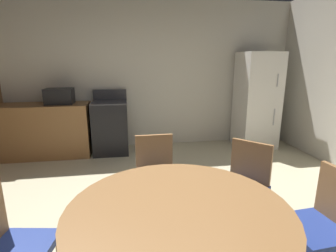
% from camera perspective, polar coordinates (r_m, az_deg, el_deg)
% --- Properties ---
extents(ground_plane, '(14.00, 14.00, 0.00)m').
position_cam_1_polar(ground_plane, '(2.48, -2.37, -25.71)').
color(ground_plane, beige).
extents(wall_back, '(6.18, 0.12, 2.70)m').
position_cam_1_polar(wall_back, '(4.90, -6.87, 11.27)').
color(wall_back, beige).
rests_on(wall_back, ground).
extents(kitchen_counter, '(1.93, 0.60, 0.90)m').
position_cam_1_polar(kitchen_counter, '(4.91, -28.18, -0.96)').
color(kitchen_counter, olive).
rests_on(kitchen_counter, ground).
extents(oven_range, '(0.60, 0.60, 1.10)m').
position_cam_1_polar(oven_range, '(4.64, -12.71, -0.17)').
color(oven_range, black).
rests_on(oven_range, ground).
extents(refrigerator, '(0.68, 0.68, 1.76)m').
position_cam_1_polar(refrigerator, '(5.10, 19.17, 5.40)').
color(refrigerator, white).
rests_on(refrigerator, ground).
extents(microwave, '(0.44, 0.32, 0.26)m').
position_cam_1_polar(microwave, '(4.66, -23.09, 6.16)').
color(microwave, black).
rests_on(microwave, kitchen_counter).
extents(dining_table, '(1.32, 1.32, 0.76)m').
position_cam_1_polar(dining_table, '(1.64, 2.35, -22.23)').
color(dining_table, olive).
rests_on(dining_table, ground).
extents(chair_north, '(0.41, 0.41, 0.87)m').
position_cam_1_polar(chair_north, '(2.61, -2.75, -10.48)').
color(chair_north, olive).
rests_on(chair_north, ground).
extents(chair_east, '(0.43, 0.43, 0.87)m').
position_cam_1_polar(chair_east, '(2.20, 31.44, -17.70)').
color(chair_east, olive).
rests_on(chair_east, ground).
extents(chair_west, '(0.46, 0.46, 0.87)m').
position_cam_1_polar(chair_west, '(1.99, -32.63, -21.45)').
color(chair_west, olive).
rests_on(chair_west, ground).
extents(chair_northeast, '(0.57, 0.57, 0.87)m').
position_cam_1_polar(chair_northeast, '(2.52, 16.79, -12.01)').
color(chair_northeast, olive).
rests_on(chair_northeast, ground).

